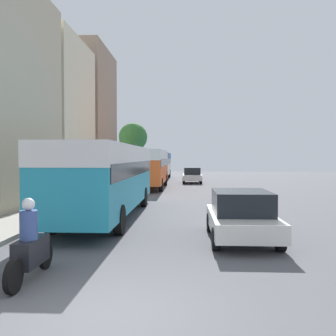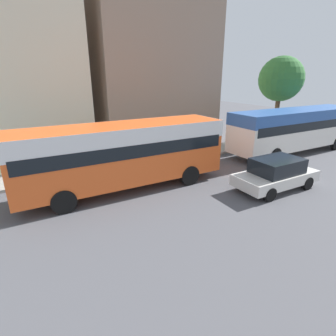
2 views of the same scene
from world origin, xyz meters
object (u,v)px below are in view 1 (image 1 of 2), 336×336
bus_third_in_line (158,162)px  car_crossing (241,215)px  motorcycle_behind_lead (30,248)px  car_far_curb (192,175)px  bus_lead (108,171)px  bus_following (150,164)px

bus_third_in_line → car_crossing: bearing=-81.1°
motorcycle_behind_lead → car_far_curb: size_ratio=0.54×
bus_lead → car_far_curb: 21.56m
motorcycle_behind_lead → car_far_curb: (3.77, 29.27, 0.11)m
bus_third_in_line → car_crossing: bus_third_in_line is taller
bus_lead → bus_following: (0.32, 14.87, 0.05)m
bus_following → motorcycle_behind_lead: bus_following is taller
bus_lead → car_far_curb: (3.87, 21.18, -1.19)m
car_far_curb → bus_following: bearing=-119.4°
car_crossing → car_far_curb: car_far_curb is taller
bus_following → car_crossing: bus_following is taller
car_far_curb → motorcycle_behind_lead: bearing=-97.3°
bus_following → car_crossing: size_ratio=2.33×
bus_following → bus_third_in_line: bus_following is taller
bus_third_in_line → car_far_curb: bus_third_in_line is taller
bus_following → car_crossing: bearing=-76.1°
car_far_curb → bus_lead: bearing=-100.4°
bus_following → bus_third_in_line: bearing=91.3°
car_crossing → car_far_curb: size_ratio=0.99×
bus_lead → car_far_curb: bearing=79.6°
motorcycle_behind_lead → car_crossing: (4.92, 3.98, 0.11)m
motorcycle_behind_lead → car_crossing: size_ratio=0.54×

